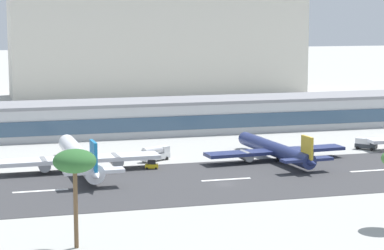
{
  "coord_description": "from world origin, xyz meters",
  "views": [
    {
      "loc": [
        -53.54,
        -160.85,
        38.04
      ],
      "look_at": [
        2.82,
        36.96,
        8.38
      ],
      "focal_mm": 71.52,
      "sensor_mm": 36.0,
      "label": 1
    }
  ],
  "objects_px": {
    "service_fuel_truck_0": "(155,153)",
    "palm_tree_2": "(75,163)",
    "airliner_blue_tail_gate_1": "(81,158)",
    "airliner_gold_tail_gate_2": "(277,151)",
    "terminal_building": "(132,117)",
    "service_baggage_tug_2": "(152,165)",
    "service_box_truck_1": "(366,143)",
    "distant_hotel_block": "(159,47)"
  },
  "relations": [
    {
      "from": "terminal_building",
      "to": "airliner_gold_tail_gate_2",
      "type": "distance_m",
      "value": 62.65
    },
    {
      "from": "terminal_building",
      "to": "service_baggage_tug_2",
      "type": "xyz_separation_m",
      "value": [
        -6.74,
        -57.19,
        -4.35
      ]
    },
    {
      "from": "distant_hotel_block",
      "to": "terminal_building",
      "type": "bearing_deg",
      "value": -107.51
    },
    {
      "from": "service_box_truck_1",
      "to": "palm_tree_2",
      "type": "relative_size",
      "value": 0.37
    },
    {
      "from": "distant_hotel_block",
      "to": "airliner_gold_tail_gate_2",
      "type": "xyz_separation_m",
      "value": [
        -10.09,
        -174.47,
        -20.19
      ]
    },
    {
      "from": "airliner_gold_tail_gate_2",
      "to": "palm_tree_2",
      "type": "xyz_separation_m",
      "value": [
        -60.38,
        -60.83,
        11.4
      ]
    },
    {
      "from": "distant_hotel_block",
      "to": "service_box_truck_1",
      "type": "xyz_separation_m",
      "value": [
        21.17,
        -164.64,
        -21.29
      ]
    },
    {
      "from": "service_fuel_truck_0",
      "to": "airliner_gold_tail_gate_2",
      "type": "bearing_deg",
      "value": -45.31
    },
    {
      "from": "airliner_blue_tail_gate_1",
      "to": "palm_tree_2",
      "type": "height_order",
      "value": "palm_tree_2"
    },
    {
      "from": "service_fuel_truck_0",
      "to": "service_baggage_tug_2",
      "type": "distance_m",
      "value": 10.79
    },
    {
      "from": "distant_hotel_block",
      "to": "service_fuel_truck_0",
      "type": "xyz_separation_m",
      "value": [
        -40.68,
        -165.05,
        -21.05
      ]
    },
    {
      "from": "terminal_building",
      "to": "airliner_gold_tail_gate_2",
      "type": "bearing_deg",
      "value": -64.27
    },
    {
      "from": "airliner_blue_tail_gate_1",
      "to": "service_baggage_tug_2",
      "type": "relative_size",
      "value": 14.36
    },
    {
      "from": "airliner_blue_tail_gate_1",
      "to": "airliner_gold_tail_gate_2",
      "type": "bearing_deg",
      "value": -91.71
    },
    {
      "from": "terminal_building",
      "to": "palm_tree_2",
      "type": "xyz_separation_m",
      "value": [
        -33.21,
        -117.22,
        8.89
      ]
    },
    {
      "from": "terminal_building",
      "to": "palm_tree_2",
      "type": "height_order",
      "value": "palm_tree_2"
    },
    {
      "from": "airliner_blue_tail_gate_1",
      "to": "service_box_truck_1",
      "type": "bearing_deg",
      "value": -84.77
    },
    {
      "from": "distant_hotel_block",
      "to": "service_box_truck_1",
      "type": "bearing_deg",
      "value": -82.67
    },
    {
      "from": "terminal_building",
      "to": "palm_tree_2",
      "type": "bearing_deg",
      "value": -105.82
    },
    {
      "from": "distant_hotel_block",
      "to": "airliner_gold_tail_gate_2",
      "type": "distance_m",
      "value": 175.92
    },
    {
      "from": "airliner_gold_tail_gate_2",
      "to": "service_box_truck_1",
      "type": "height_order",
      "value": "airliner_gold_tail_gate_2"
    },
    {
      "from": "airliner_blue_tail_gate_1",
      "to": "palm_tree_2",
      "type": "bearing_deg",
      "value": 170.34
    },
    {
      "from": "airliner_gold_tail_gate_2",
      "to": "service_baggage_tug_2",
      "type": "bearing_deg",
      "value": 87.02
    },
    {
      "from": "airliner_blue_tail_gate_1",
      "to": "airliner_gold_tail_gate_2",
      "type": "xyz_separation_m",
      "value": [
        51.39,
        -0.36,
        -0.5
      ]
    },
    {
      "from": "airliner_gold_tail_gate_2",
      "to": "palm_tree_2",
      "type": "bearing_deg",
      "value": 130.87
    },
    {
      "from": "airliner_gold_tail_gate_2",
      "to": "service_baggage_tug_2",
      "type": "height_order",
      "value": "airliner_gold_tail_gate_2"
    },
    {
      "from": "distant_hotel_block",
      "to": "service_baggage_tug_2",
      "type": "relative_size",
      "value": 39.49
    },
    {
      "from": "distant_hotel_block",
      "to": "service_fuel_truck_0",
      "type": "relative_size",
      "value": 16.03
    },
    {
      "from": "airliner_gold_tail_gate_2",
      "to": "service_fuel_truck_0",
      "type": "height_order",
      "value": "airliner_gold_tail_gate_2"
    },
    {
      "from": "airliner_gold_tail_gate_2",
      "to": "service_baggage_tug_2",
      "type": "distance_m",
      "value": 33.97
    },
    {
      "from": "service_box_truck_1",
      "to": "service_baggage_tug_2",
      "type": "height_order",
      "value": "service_box_truck_1"
    },
    {
      "from": "service_baggage_tug_2",
      "to": "terminal_building",
      "type": "bearing_deg",
      "value": 101.57
    },
    {
      "from": "terminal_building",
      "to": "airliner_gold_tail_gate_2",
      "type": "relative_size",
      "value": 4.69
    },
    {
      "from": "airliner_blue_tail_gate_1",
      "to": "service_fuel_truck_0",
      "type": "height_order",
      "value": "airliner_blue_tail_gate_1"
    },
    {
      "from": "service_fuel_truck_0",
      "to": "service_box_truck_1",
      "type": "relative_size",
      "value": 1.45
    },
    {
      "from": "airliner_blue_tail_gate_1",
      "to": "palm_tree_2",
      "type": "xyz_separation_m",
      "value": [
        -8.99,
        -61.2,
        10.9
      ]
    },
    {
      "from": "service_fuel_truck_0",
      "to": "palm_tree_2",
      "type": "bearing_deg",
      "value": -141.17
    },
    {
      "from": "palm_tree_2",
      "to": "distant_hotel_block",
      "type": "bearing_deg",
      "value": 73.33
    },
    {
      "from": "airliner_gold_tail_gate_2",
      "to": "service_box_truck_1",
      "type": "distance_m",
      "value": 32.79
    },
    {
      "from": "terminal_building",
      "to": "service_fuel_truck_0",
      "type": "distance_m",
      "value": 47.22
    },
    {
      "from": "airliner_blue_tail_gate_1",
      "to": "service_fuel_truck_0",
      "type": "bearing_deg",
      "value": -67.77
    },
    {
      "from": "terminal_building",
      "to": "service_box_truck_1",
      "type": "bearing_deg",
      "value": -38.55
    }
  ]
}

